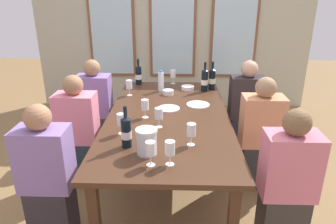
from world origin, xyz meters
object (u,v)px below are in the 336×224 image
tasting_bowl_1 (188,88)px  wine_glass_5 (129,85)px  tasting_bowl_0 (168,92)px  wine_glass_0 (145,105)px  seated_person_4 (95,109)px  white_plate_0 (198,105)px  wine_bottle_2 (126,132)px  seated_person_3 (287,185)px  wine_glass_6 (173,74)px  wine_glass_3 (159,114)px  seated_person_2 (48,178)px  water_bottle (161,81)px  wine_bottle_1 (212,79)px  seated_person_0 (78,133)px  wine_glass_7 (121,121)px  dining_table (168,122)px  wine_glass_2 (150,150)px  wine_bottle_3 (205,80)px  wine_bottle_0 (139,75)px  wine_glass_4 (191,130)px  seated_person_1 (260,137)px  metal_pitcher (147,141)px  white_plate_1 (168,108)px  wine_glass_1 (170,148)px  seated_person_5 (245,110)px

tasting_bowl_1 → wine_glass_5: bearing=-160.0°
tasting_bowl_0 → wine_glass_0: bearing=-105.5°
seated_person_4 → white_plate_0: bearing=-19.4°
wine_bottle_2 → seated_person_3: size_ratio=0.29×
wine_glass_6 → seated_person_3: (0.85, -1.83, -0.33)m
wine_glass_3 → seated_person_2: seated_person_2 is taller
seated_person_3 → tasting_bowl_1: bearing=112.9°
water_bottle → wine_bottle_1: bearing=7.9°
seated_person_0 → wine_glass_7: bearing=-40.6°
wine_glass_7 → dining_table: bearing=48.6°
wine_glass_6 → wine_glass_2: bearing=-93.4°
wine_bottle_3 → wine_glass_0: size_ratio=1.93×
wine_bottle_0 → wine_bottle_1: bearing=-11.6°
seated_person_0 → wine_glass_4: bearing=-30.1°
wine_glass_7 → seated_person_3: seated_person_3 is taller
white_plate_0 → wine_glass_0: size_ratio=1.34×
wine_bottle_3 → seated_person_1: (0.48, -0.75, -0.34)m
metal_pitcher → wine_bottle_0: (-0.26, 1.74, 0.02)m
dining_table → tasting_bowl_0: (-0.02, 0.61, 0.09)m
wine_bottle_3 → tasting_bowl_1: size_ratio=2.25×
metal_pitcher → water_bottle: 1.48m
wine_glass_5 → seated_person_0: bearing=-128.3°
wine_glass_5 → seated_person_4: bearing=163.8°
water_bottle → wine_glass_6: bearing=66.2°
wine_glass_5 → dining_table: bearing=-52.1°
white_plate_1 → metal_pitcher: (-0.12, -0.90, 0.09)m
tasting_bowl_0 → wine_glass_4: 1.23m
wine_glass_1 → wine_bottle_0: bearing=102.9°
wine_glass_7 → seated_person_5: (1.24, 1.11, -0.33)m
white_plate_1 → seated_person_0: (-0.87, -0.14, -0.22)m
wine_glass_3 → wine_glass_6: bearing=85.7°
wine_glass_7 → wine_glass_4: bearing=-17.9°
white_plate_1 → wine_glass_3: (-0.07, -0.44, 0.11)m
white_plate_1 → seated_person_3: seated_person_3 is taller
wine_bottle_1 → seated_person_5: seated_person_5 is taller
wine_bottle_1 → wine_glass_2: size_ratio=1.88×
water_bottle → wine_glass_4: size_ratio=1.38×
water_bottle → wine_glass_5: bearing=-152.7°
white_plate_0 → seated_person_1: (0.58, -0.28, -0.22)m
seated_person_3 → metal_pitcher: bearing=177.1°
water_bottle → wine_glass_6: (0.13, 0.30, 0.00)m
wine_bottle_0 → wine_glass_5: 0.44m
white_plate_1 → metal_pitcher: 0.91m
wine_glass_1 → water_bottle: bearing=95.1°
dining_table → seated_person_2: seated_person_2 is taller
wine_glass_2 → wine_glass_3: bearing=88.4°
wine_glass_2 → wine_glass_6: bearing=86.6°
white_plate_1 → wine_bottle_3: wine_bottle_3 is taller
wine_glass_4 → wine_bottle_3: bearing=81.5°
wine_glass_6 → dining_table: bearing=-91.5°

